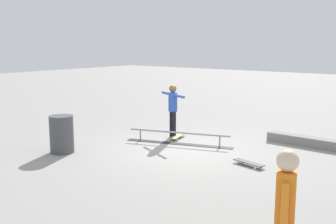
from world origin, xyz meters
The scene contains 8 objects.
ground_plane centered at (0.00, 0.00, 0.00)m, with size 60.00×60.00×0.00m, color gray.
grind_rail centered at (0.48, -0.36, 0.15)m, with size 3.05×1.23×0.36m.
skate_ledge centered at (-2.58, -2.41, 0.13)m, with size 2.45×0.37×0.26m, color gray.
skater_main centered at (1.08, -0.87, 0.94)m, with size 1.22×0.59×1.62m.
skateboard_main centered at (0.90, -0.86, 0.07)m, with size 0.41×0.82×0.09m.
bystander_orange_shirt centered at (-4.62, 4.64, 0.99)m, with size 0.26×0.40×1.75m.
loose_skateboard_black centered at (-2.05, 0.29, 0.07)m, with size 0.82×0.38×0.09m.
trash_bin centered at (2.39, 2.25, 0.49)m, with size 0.62×0.62×0.99m, color #47474C.
Camera 1 is at (-6.12, 8.63, 2.86)m, focal length 42.77 mm.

